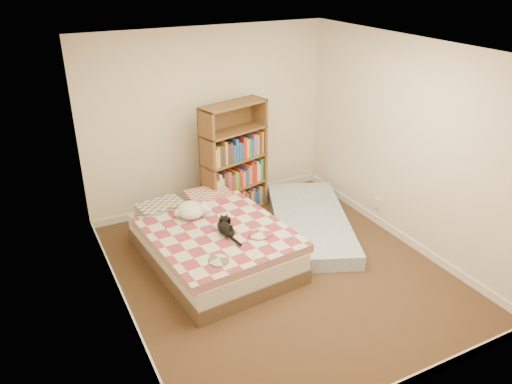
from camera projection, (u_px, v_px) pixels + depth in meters
name	position (u px, v px, depth m)	size (l,w,h in m)	color
room	(281.00, 176.00, 5.26)	(3.51, 4.01, 2.51)	#492C1F
bed	(212.00, 242.00, 5.89)	(1.61, 2.11, 0.53)	brown
bookshelf	(234.00, 174.00, 6.88)	(1.03, 0.56, 1.58)	brown
floor_mattress	(310.00, 222.00, 6.63)	(0.94, 2.09, 0.19)	#6D87B6
black_cat	(225.00, 228.00, 5.60)	(0.26, 0.58, 0.13)	black
white_dog	(192.00, 210.00, 5.91)	(0.41, 0.44, 0.18)	white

